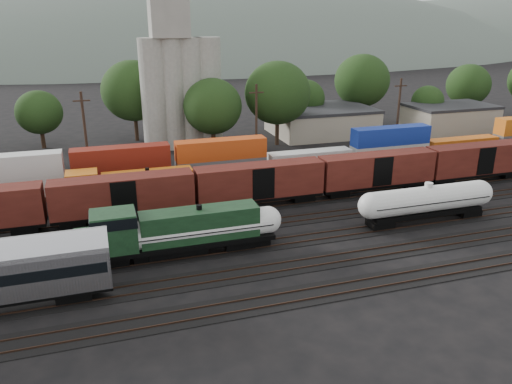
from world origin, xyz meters
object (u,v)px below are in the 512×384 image
object	(u,v)px
orange_locomotive	(122,186)
grain_silo	(180,80)
tank_car_a	(202,230)
green_locomotive	(165,231)

from	to	relation	value
orange_locomotive	grain_silo	size ratio (longest dim) A/B	0.60
tank_car_a	grain_silo	world-z (taller)	grain_silo
green_locomotive	grain_silo	bearing A→B (deg)	78.14
green_locomotive	orange_locomotive	bearing A→B (deg)	101.04
orange_locomotive	tank_car_a	bearing A→B (deg)	-67.09
green_locomotive	tank_car_a	distance (m)	3.43
tank_car_a	orange_locomotive	world-z (taller)	orange_locomotive
green_locomotive	tank_car_a	bearing A→B (deg)	0.00
tank_car_a	grain_silo	bearing A→B (deg)	82.77
green_locomotive	tank_car_a	size ratio (longest dim) A/B	1.18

